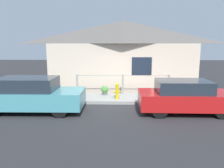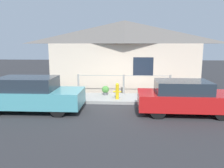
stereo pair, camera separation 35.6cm
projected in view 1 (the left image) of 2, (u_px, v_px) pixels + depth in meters
name	position (u px, v px, depth m)	size (l,w,h in m)	color
ground_plane	(123.00, 105.00, 9.96)	(60.00, 60.00, 0.00)	#2D2D30
sidewalk	(123.00, 98.00, 10.83)	(24.00, 1.79, 0.14)	#9E9E99
house	(122.00, 36.00, 12.76)	(8.84, 2.23, 4.10)	beige
fence	(123.00, 83.00, 11.45)	(4.90, 0.10, 1.02)	#999993
car_left	(31.00, 95.00, 8.80)	(4.12, 1.72, 1.40)	teal
car_right	(185.00, 97.00, 8.65)	(3.74, 1.68, 1.32)	red
fire_hydrant	(117.00, 91.00, 10.33)	(0.38, 0.17, 0.77)	yellow
potted_plant_near_hydrant	(105.00, 90.00, 11.20)	(0.37, 0.37, 0.47)	slate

